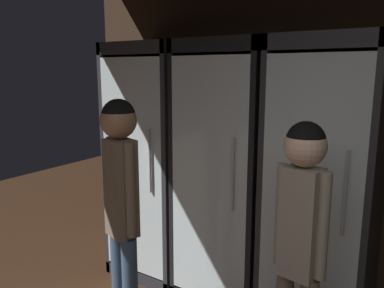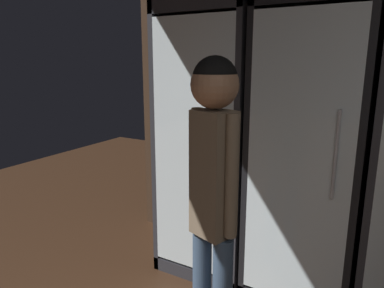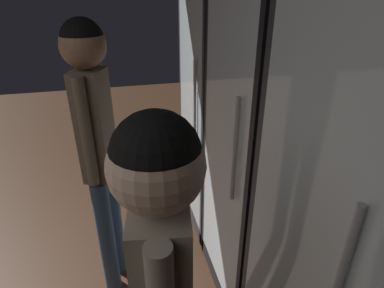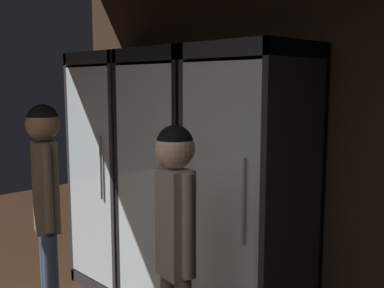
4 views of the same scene
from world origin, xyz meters
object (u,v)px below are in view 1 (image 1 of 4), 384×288
at_px(shopper_near, 121,197).
at_px(shopper_far, 300,231).
at_px(cooler_far_left, 159,163).
at_px(cooler_left, 231,175).
at_px(cooler_center, 324,191).

distance_m(shopper_near, shopper_far, 1.05).
distance_m(cooler_far_left, shopper_near, 1.09).
bearing_deg(cooler_left, shopper_near, -103.58).
xyz_separation_m(cooler_center, shopper_far, (0.09, -0.79, 0.02)).
distance_m(cooler_left, shopper_near, 1.01).
height_order(cooler_left, cooler_center, same).
height_order(cooler_far_left, shopper_far, cooler_far_left).
bearing_deg(cooler_left, cooler_far_left, -179.94).
xyz_separation_m(cooler_far_left, shopper_far, (1.51, -0.79, 0.02)).
relative_size(shopper_near, shopper_far, 1.05).
xyz_separation_m(cooler_left, shopper_far, (0.80, -0.79, 0.01)).
relative_size(cooler_left, cooler_center, 1.00).
bearing_deg(shopper_far, shopper_near, -169.58).
height_order(cooler_far_left, shopper_near, cooler_far_left).
bearing_deg(shopper_near, cooler_center, 45.88).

